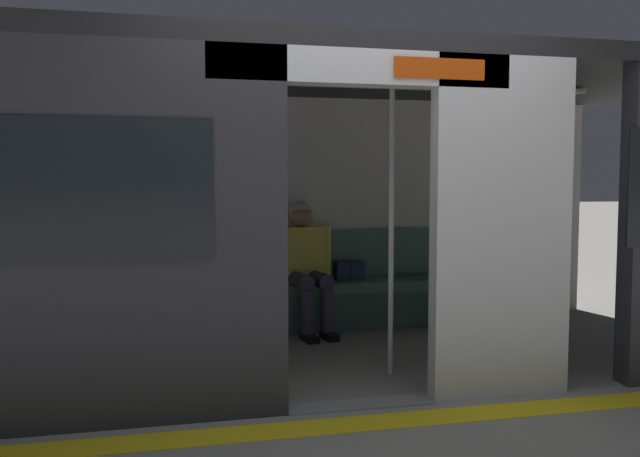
# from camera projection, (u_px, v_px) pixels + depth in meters

# --- Properties ---
(ground_plane) EXTENTS (60.00, 60.00, 0.00)m
(ground_plane) POSITION_uv_depth(u_px,v_px,m) (360.00, 405.00, 4.09)
(ground_plane) COLOR gray
(platform_edge_strip) EXTENTS (8.00, 0.24, 0.01)m
(platform_edge_strip) POSITION_uv_depth(u_px,v_px,m) (375.00, 422.00, 3.80)
(platform_edge_strip) COLOR yellow
(platform_edge_strip) RESTS_ON ground_plane
(train_car) EXTENTS (6.40, 2.55, 2.22)m
(train_car) POSITION_uv_depth(u_px,v_px,m) (310.00, 166.00, 5.04)
(train_car) COLOR silver
(train_car) RESTS_ON ground_plane
(bench_seat) EXTENTS (3.06, 0.44, 0.43)m
(bench_seat) POSITION_uv_depth(u_px,v_px,m) (294.00, 294.00, 6.04)
(bench_seat) COLOR #4C7566
(bench_seat) RESTS_ON ground_plane
(person_seated) EXTENTS (0.55, 0.71, 1.16)m
(person_seated) POSITION_uv_depth(u_px,v_px,m) (304.00, 258.00, 5.99)
(person_seated) COLOR #D8CC4C
(person_seated) RESTS_ON ground_plane
(handbag) EXTENTS (0.26, 0.15, 0.17)m
(handbag) POSITION_uv_depth(u_px,v_px,m) (349.00, 271.00, 6.23)
(handbag) COLOR #262D4C
(handbag) RESTS_ON bench_seat
(book) EXTENTS (0.24, 0.27, 0.03)m
(book) POSITION_uv_depth(u_px,v_px,m) (252.00, 282.00, 6.00)
(book) COLOR silver
(book) RESTS_ON bench_seat
(grab_pole_door) EXTENTS (0.04, 0.04, 2.08)m
(grab_pole_door) POSITION_uv_depth(u_px,v_px,m) (282.00, 229.00, 4.33)
(grab_pole_door) COLOR silver
(grab_pole_door) RESTS_ON ground_plane
(grab_pole_far) EXTENTS (0.04, 0.04, 2.08)m
(grab_pole_far) POSITION_uv_depth(u_px,v_px,m) (391.00, 225.00, 4.65)
(grab_pole_far) COLOR silver
(grab_pole_far) RESTS_ON ground_plane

